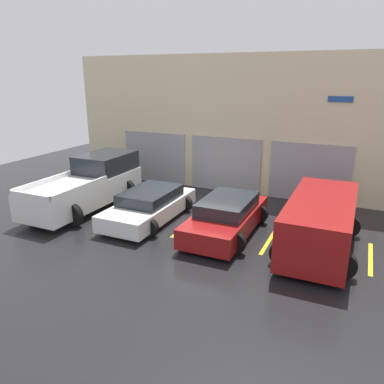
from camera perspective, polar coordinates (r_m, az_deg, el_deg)
ground_plane at (r=14.53m, az=1.77°, el=-2.99°), size 28.00×28.00×0.00m
shophouse_building at (r=16.84m, az=6.28°, el=9.97°), size 15.69×0.68×5.95m
pickup_truck at (r=15.47m, az=-15.37°, el=1.13°), size 2.48×5.36×1.93m
sedan_white at (r=13.69m, az=-6.46°, el=-2.04°), size 2.16×4.23×1.11m
sedan_side at (r=11.79m, az=18.95°, el=-4.40°), size 2.29×4.68×1.60m
van_right at (r=12.48m, az=5.27°, el=-3.74°), size 2.18×4.24×1.19m
parking_stripe_far_left at (r=16.47m, az=-19.80°, el=-1.55°), size 0.12×2.20×0.01m
parking_stripe_left at (r=14.63m, az=-11.42°, el=-3.19°), size 0.12×2.20×0.01m
parking_stripe_centre at (r=13.19m, az=-0.91°, el=-5.14°), size 0.12×2.20×0.01m
parking_stripe_right at (r=12.31m, az=11.69°, el=-7.23°), size 0.12×2.20×0.01m
parking_stripe_far_right at (r=12.11m, az=25.56°, el=-9.11°), size 0.12×2.20×0.01m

